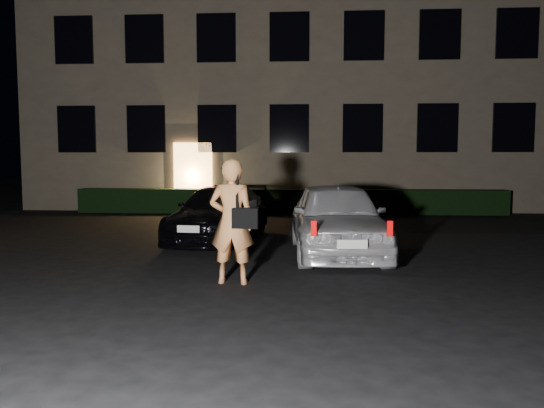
{
  "coord_description": "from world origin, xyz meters",
  "views": [
    {
      "loc": [
        0.64,
        -8.13,
        1.94
      ],
      "look_at": [
        -0.02,
        2.0,
        1.06
      ],
      "focal_mm": 35.0,
      "sensor_mm": 36.0,
      "label": 1
    }
  ],
  "objects": [
    {
      "name": "hedge",
      "position": [
        0.0,
        10.5,
        0.42
      ],
      "size": [
        15.0,
        0.7,
        0.85
      ],
      "primitive_type": "cube",
      "color": "black",
      "rests_on": "ground"
    },
    {
      "name": "building",
      "position": [
        -0.0,
        14.99,
        6.0
      ],
      "size": [
        20.0,
        8.11,
        12.0
      ],
      "color": "brown",
      "rests_on": "ground"
    },
    {
      "name": "ground",
      "position": [
        0.0,
        0.0,
        0.0
      ],
      "size": [
        80.0,
        80.0,
        0.0
      ],
      "primitive_type": "plane",
      "color": "black",
      "rests_on": "ground"
    },
    {
      "name": "man",
      "position": [
        -0.5,
        -0.08,
        0.97
      ],
      "size": [
        0.8,
        0.51,
        1.93
      ],
      "rotation": [
        0.0,
        0.0,
        3.08
      ],
      "color": "#D8874B",
      "rests_on": "ground"
    },
    {
      "name": "hatch",
      "position": [
        1.25,
        2.5,
        0.74
      ],
      "size": [
        2.01,
        4.44,
        1.48
      ],
      "rotation": [
        0.0,
        0.0,
        0.06
      ],
      "color": "silver",
      "rests_on": "ground"
    },
    {
      "name": "sedan",
      "position": [
        -1.43,
        4.33,
        0.63
      ],
      "size": [
        2.23,
        4.5,
        1.25
      ],
      "rotation": [
        0.0,
        0.0,
        -0.11
      ],
      "color": "black",
      "rests_on": "ground"
    }
  ]
}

